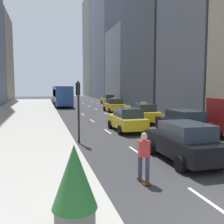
{
  "coord_description": "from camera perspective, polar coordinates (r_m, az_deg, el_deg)",
  "views": [
    {
      "loc": [
        -4.76,
        -4.35,
        3.34
      ],
      "look_at": [
        0.14,
        14.02,
        1.42
      ],
      "focal_mm": 42.0,
      "sensor_mm": 36.0,
      "label": 1
    }
  ],
  "objects": [
    {
      "name": "sidewalk_left",
      "position": [
        31.59,
        -18.94,
        -0.48
      ],
      "size": [
        8.0,
        66.0,
        0.15
      ],
      "primitive_type": "cube",
      "color": "#ADAAA3",
      "rests_on": "ground"
    },
    {
      "name": "lane_markings",
      "position": [
        28.52,
        0.11,
        -0.95
      ],
      "size": [
        5.72,
        56.0,
        0.01
      ],
      "color": "white",
      "rests_on": "ground"
    },
    {
      "name": "building_row_right",
      "position": [
        52.75,
        4.12,
        17.89
      ],
      "size": [
        6.0,
        86.3,
        36.26
      ],
      "color": "#A89E89",
      "rests_on": "ground"
    },
    {
      "name": "taxi_lead",
      "position": [
        19.22,
        3.25,
        -1.6
      ],
      "size": [
        2.02,
        4.4,
        1.87
      ],
      "color": "yellow",
      "rests_on": "ground"
    },
    {
      "name": "taxi_second",
      "position": [
        23.85,
        6.69,
        -0.19
      ],
      "size": [
        2.02,
        4.4,
        1.87
      ],
      "color": "yellow",
      "rests_on": "ground"
    },
    {
      "name": "taxi_third",
      "position": [
        33.07,
        0.45,
        1.5
      ],
      "size": [
        2.02,
        4.4,
        1.87
      ],
      "color": "yellow",
      "rests_on": "ground"
    },
    {
      "name": "taxi_fourth",
      "position": [
        47.4,
        -0.82,
        2.79
      ],
      "size": [
        2.02,
        4.4,
        1.87
      ],
      "color": "yellow",
      "rests_on": "ground"
    },
    {
      "name": "sedan_black_near",
      "position": [
        11.99,
        15.32,
        -6.25
      ],
      "size": [
        2.02,
        4.48,
        1.74
      ],
      "color": "black",
      "rests_on": "ground"
    },
    {
      "name": "sedan_silver_behind",
      "position": [
        17.56,
        15.17,
        -2.42
      ],
      "size": [
        2.02,
        4.49,
        1.78
      ],
      "color": "black",
      "rests_on": "ground"
    },
    {
      "name": "city_bus",
      "position": [
        43.97,
        -10.86,
        3.64
      ],
      "size": [
        2.8,
        11.61,
        3.25
      ],
      "color": "#2D519E",
      "rests_on": "ground"
    },
    {
      "name": "skateboarder",
      "position": [
        9.2,
        6.96,
        -9.26
      ],
      "size": [
        0.36,
        0.8,
        1.75
      ],
      "color": "brown",
      "rests_on": "ground"
    },
    {
      "name": "planter_with_shrub",
      "position": [
        5.93,
        -8.16,
        -15.94
      ],
      "size": [
        1.0,
        1.0,
        1.95
      ],
      "color": "slate",
      "rests_on": "sidewalk_left"
    },
    {
      "name": "traffic_light_pole",
      "position": [
        15.27,
        -7.36,
        2.22
      ],
      "size": [
        0.24,
        0.42,
        3.6
      ],
      "color": "black",
      "rests_on": "ground"
    }
  ]
}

